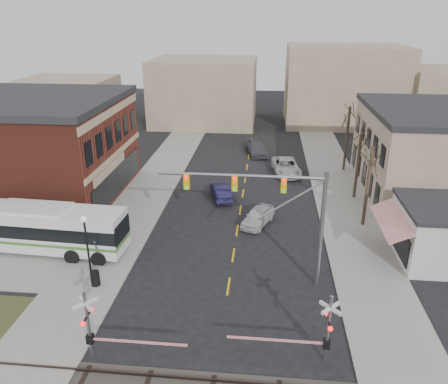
# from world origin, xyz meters

# --- Properties ---
(ground) EXTENTS (160.00, 160.00, 0.00)m
(ground) POSITION_xyz_m (0.00, 0.00, 0.00)
(ground) COLOR black
(ground) RESTS_ON ground
(sidewalk_west) EXTENTS (5.00, 60.00, 0.12)m
(sidewalk_west) POSITION_xyz_m (-9.50, 20.00, 0.06)
(sidewalk_west) COLOR gray
(sidewalk_west) RESTS_ON ground
(sidewalk_east) EXTENTS (5.00, 60.00, 0.12)m
(sidewalk_east) POSITION_xyz_m (9.50, 20.00, 0.06)
(sidewalk_east) COLOR gray
(sidewalk_east) RESTS_ON ground
(tree_east_a) EXTENTS (0.28, 0.28, 6.75)m
(tree_east_a) POSITION_xyz_m (10.50, 12.00, 3.50)
(tree_east_a) COLOR #382B21
(tree_east_a) RESTS_ON sidewalk_east
(tree_east_b) EXTENTS (0.28, 0.28, 6.30)m
(tree_east_b) POSITION_xyz_m (10.80, 18.00, 3.27)
(tree_east_b) COLOR #382B21
(tree_east_b) RESTS_ON sidewalk_east
(tree_east_c) EXTENTS (0.28, 0.28, 7.20)m
(tree_east_c) POSITION_xyz_m (11.00, 26.00, 3.72)
(tree_east_c) COLOR #382B21
(tree_east_c) RESTS_ON sidewalk_east
(transit_bus) EXTENTS (13.51, 3.61, 3.45)m
(transit_bus) POSITION_xyz_m (-14.64, 5.31, 1.94)
(transit_bus) COLOR silver
(transit_bus) RESTS_ON ground
(traffic_signal_mast) EXTENTS (10.44, 0.30, 8.00)m
(traffic_signal_mast) POSITION_xyz_m (2.93, 2.85, 5.76)
(traffic_signal_mast) COLOR gray
(traffic_signal_mast) RESTS_ON ground
(rr_crossing_west) EXTENTS (5.60, 1.36, 4.00)m
(rr_crossing_west) POSITION_xyz_m (-6.14, -4.92, 1.97)
(rr_crossing_west) COLOR gray
(rr_crossing_west) RESTS_ON ground
(rr_crossing_east) EXTENTS (5.60, 1.36, 4.00)m
(rr_crossing_east) POSITION_xyz_m (5.14, -4.08, 1.97)
(rr_crossing_east) COLOR gray
(rr_crossing_east) RESTS_ON ground
(street_lamp) EXTENTS (0.44, 0.44, 4.21)m
(street_lamp) POSITION_xyz_m (-9.68, 2.74, 3.14)
(street_lamp) COLOR black
(street_lamp) RESTS_ON sidewalk_west
(trash_bin) EXTENTS (0.60, 0.60, 1.00)m
(trash_bin) POSITION_xyz_m (-8.69, 1.15, 0.62)
(trash_bin) COLOR black
(trash_bin) RESTS_ON sidewalk_west
(car_a) EXTENTS (3.17, 4.61, 1.46)m
(car_a) POSITION_xyz_m (1.64, 11.37, 0.73)
(car_a) COLOR #BCBDC2
(car_a) RESTS_ON ground
(car_b) EXTENTS (2.73, 4.74, 1.48)m
(car_b) POSITION_xyz_m (-2.05, 16.57, 0.74)
(car_b) COLOR #19173A
(car_b) RESTS_ON ground
(car_c) EXTENTS (3.46, 6.17, 1.63)m
(car_c) POSITION_xyz_m (4.42, 24.29, 0.81)
(car_c) COLOR #B6B6B6
(car_c) RESTS_ON ground
(car_d) EXTENTS (3.37, 5.73, 1.56)m
(car_d) POSITION_xyz_m (0.93, 31.20, 0.78)
(car_d) COLOR #45464A
(car_d) RESTS_ON ground
(pedestrian_near) EXTENTS (0.71, 0.84, 1.97)m
(pedestrian_near) POSITION_xyz_m (-9.48, 3.75, 1.10)
(pedestrian_near) COLOR #504140
(pedestrian_near) RESTS_ON sidewalk_west
(pedestrian_far) EXTENTS (0.90, 0.83, 1.49)m
(pedestrian_far) POSITION_xyz_m (-10.57, 6.99, 0.86)
(pedestrian_far) COLOR #2E3051
(pedestrian_far) RESTS_ON sidewalk_west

